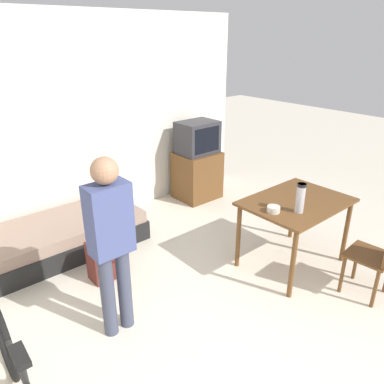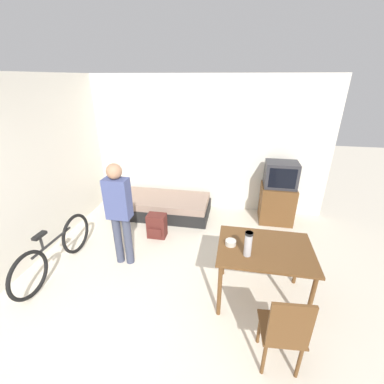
% 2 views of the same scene
% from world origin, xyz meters
% --- Properties ---
extents(wall_back, '(5.25, 0.06, 2.70)m').
position_xyz_m(wall_back, '(0.00, 3.64, 1.35)').
color(wall_back, silver).
rests_on(wall_back, ground_plane).
extents(daybed, '(1.97, 0.89, 0.38)m').
position_xyz_m(daybed, '(-0.62, 3.09, 0.19)').
color(daybed, black).
rests_on(daybed, ground_plane).
extents(tv, '(0.63, 0.55, 1.21)m').
position_xyz_m(tv, '(1.68, 3.24, 0.57)').
color(tv, brown).
rests_on(tv, ground_plane).
extents(dining_table, '(1.11, 0.83, 0.78)m').
position_xyz_m(dining_table, '(1.26, 1.16, 0.68)').
color(dining_table, brown).
rests_on(dining_table, ground_plane).
extents(wooden_chair, '(0.43, 0.43, 0.95)m').
position_xyz_m(wooden_chair, '(1.39, 0.27, 0.52)').
color(wooden_chair, brown).
rests_on(wooden_chair, ground_plane).
extents(bicycle, '(0.11, 1.62, 0.74)m').
position_xyz_m(bicycle, '(-1.64, 1.16, 0.33)').
color(bicycle, black).
rests_on(bicycle, ground_plane).
extents(person_standing, '(0.34, 0.21, 1.60)m').
position_xyz_m(person_standing, '(-0.75, 1.52, 0.92)').
color(person_standing, '#3D4256').
rests_on(person_standing, ground_plane).
extents(thermos_flask, '(0.09, 0.09, 0.30)m').
position_xyz_m(thermos_flask, '(1.04, 0.98, 0.95)').
color(thermos_flask, '#B7B7BC').
rests_on(thermos_flask, dining_table).
extents(mate_bowl, '(0.13, 0.13, 0.06)m').
position_xyz_m(mate_bowl, '(0.85, 1.15, 0.81)').
color(mate_bowl, beige).
rests_on(mate_bowl, dining_table).
extents(backpack, '(0.32, 0.25, 0.44)m').
position_xyz_m(backpack, '(-0.47, 2.27, 0.22)').
color(backpack, '#56231E').
rests_on(backpack, ground_plane).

